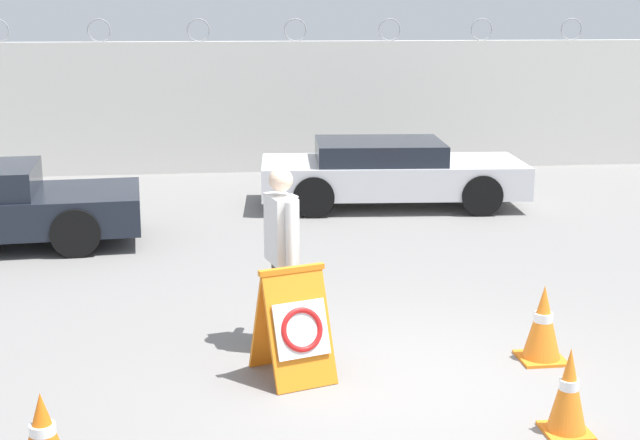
# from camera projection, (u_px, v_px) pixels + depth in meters

# --- Properties ---
(ground_plane) EXTENTS (90.00, 90.00, 0.00)m
(ground_plane) POSITION_uv_depth(u_px,v_px,m) (414.00, 384.00, 8.00)
(ground_plane) COLOR gray
(perimeter_wall) EXTENTS (36.00, 0.30, 3.12)m
(perimeter_wall) POSITION_uv_depth(u_px,v_px,m) (296.00, 106.00, 18.47)
(perimeter_wall) COLOR silver
(perimeter_wall) RESTS_ON ground_plane
(barricade_sign) EXTENTS (0.79, 0.88, 1.04)m
(barricade_sign) POSITION_uv_depth(u_px,v_px,m) (294.00, 324.00, 8.06)
(barricade_sign) COLOR orange
(barricade_sign) RESTS_ON ground_plane
(security_guard) EXTENTS (0.37, 0.69, 1.81)m
(security_guard) POSITION_uv_depth(u_px,v_px,m) (282.00, 248.00, 8.70)
(security_guard) COLOR #514C42
(security_guard) RESTS_ON ground_plane
(traffic_cone_near) EXTENTS (0.44, 0.44, 0.66)m
(traffic_cone_near) POSITION_uv_depth(u_px,v_px,m) (43.00, 436.00, 6.33)
(traffic_cone_near) COLOR orange
(traffic_cone_near) RESTS_ON ground_plane
(traffic_cone_mid) EXTENTS (0.37, 0.37, 0.72)m
(traffic_cone_mid) POSITION_uv_depth(u_px,v_px,m) (569.00, 391.00, 7.01)
(traffic_cone_mid) COLOR orange
(traffic_cone_mid) RESTS_ON ground_plane
(traffic_cone_far) EXTENTS (0.43, 0.43, 0.75)m
(traffic_cone_far) POSITION_uv_depth(u_px,v_px,m) (543.00, 323.00, 8.49)
(traffic_cone_far) COLOR orange
(traffic_cone_far) RESTS_ON ground_plane
(parked_car_rear_sedan) EXTENTS (4.56, 2.16, 1.12)m
(parked_car_rear_sedan) POSITION_uv_depth(u_px,v_px,m) (389.00, 172.00, 15.23)
(parked_car_rear_sedan) COLOR black
(parked_car_rear_sedan) RESTS_ON ground_plane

